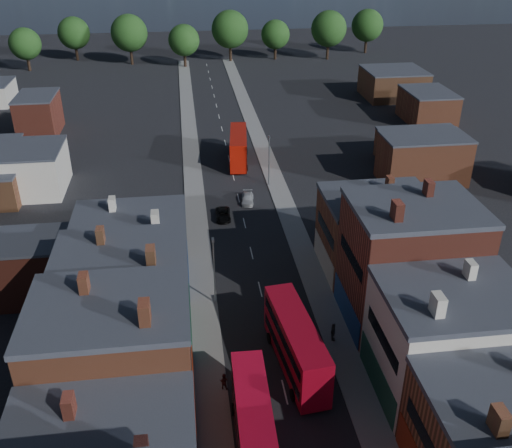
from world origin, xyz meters
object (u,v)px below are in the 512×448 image
object	(u,v)px
car_2	(223,215)
ped_1	(224,381)
bus_0	(254,424)
ped_3	(333,332)
bus_1	(296,343)
car_3	(248,199)
bus_2	(238,147)

from	to	relation	value
car_2	ped_1	bearing A→B (deg)	-92.29
bus_0	ped_1	world-z (taller)	bus_0
ped_1	bus_0	bearing A→B (deg)	126.38
ped_1	car_2	bearing A→B (deg)	-73.00
car_2	ped_3	distance (m)	28.87
bus_1	ped_3	xyz separation A→B (m)	(4.43, 3.21, -1.74)
bus_0	car_3	size ratio (longest dim) A/B	2.80
car_2	car_3	distance (m)	6.14
car_2	car_3	world-z (taller)	car_2
bus_0	bus_1	size ratio (longest dim) A/B	0.93
bus_1	car_2	world-z (taller)	bus_1
bus_0	ped_1	size ratio (longest dim) A/B	7.07
car_3	bus_2	bearing A→B (deg)	96.06
bus_2	car_3	distance (m)	15.81
bus_0	ped_3	world-z (taller)	bus_0
bus_0	car_2	world-z (taller)	bus_0
ped_3	bus_1	bearing A→B (deg)	135.64
car_3	ped_1	size ratio (longest dim) A/B	2.53
ped_3	ped_1	bearing A→B (deg)	124.50
bus_1	car_3	world-z (taller)	bus_1
ped_1	ped_3	bearing A→B (deg)	-133.81
bus_0	ped_3	distance (m)	15.27
bus_2	ped_3	bearing A→B (deg)	-78.68
car_2	car_3	xyz separation A→B (m)	(4.00, 4.67, -0.00)
ped_3	car_2	bearing A→B (deg)	27.29
bus_1	ped_1	distance (m)	7.33
bus_1	car_3	xyz separation A→B (m)	(-0.30, 35.39, -2.24)
bus_2	car_3	world-z (taller)	bus_2
bus_2	ped_1	distance (m)	53.48
ped_3	bus_2	bearing A→B (deg)	14.98
ped_3	car_3	bearing A→B (deg)	18.05
car_3	ped_3	size ratio (longest dim) A/B	2.12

